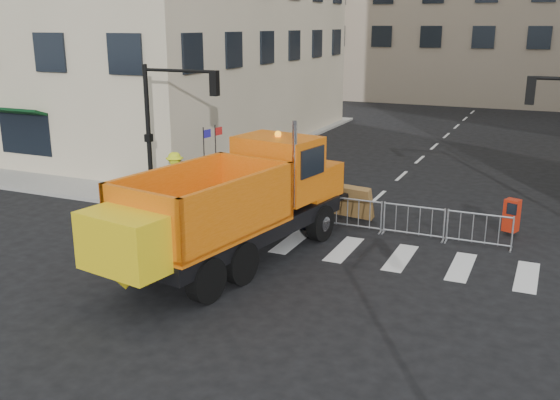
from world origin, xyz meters
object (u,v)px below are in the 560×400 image
at_px(plow_truck, 233,202).
at_px(worker, 175,176).
at_px(cop_a, 314,205).
at_px(newspaper_box, 512,215).
at_px(cop_b, 299,203).
at_px(cop_c, 324,207).

distance_m(plow_truck, worker, 7.09).
relative_size(cop_a, newspaper_box, 1.59).
height_order(plow_truck, newspaper_box, plow_truck).
bearing_deg(worker, plow_truck, -72.28).
distance_m(cop_b, worker, 5.77).
height_order(plow_truck, cop_c, plow_truck).
bearing_deg(newspaper_box, plow_truck, -120.07).
bearing_deg(cop_c, cop_b, -50.94).
xyz_separation_m(cop_c, newspaper_box, (5.88, 2.10, -0.13)).
bearing_deg(cop_b, cop_c, -157.98).
distance_m(cop_c, worker, 6.68).
height_order(cop_c, newspaper_box, cop_c).
bearing_deg(cop_b, worker, 12.81).
relative_size(worker, newspaper_box, 1.70).
xyz_separation_m(cop_b, worker, (-5.69, 0.92, 0.20)).
xyz_separation_m(plow_truck, cop_a, (1.04, 3.85, -0.97)).
bearing_deg(cop_b, plow_truck, 104.58).
distance_m(cop_a, worker, 6.30).
relative_size(cop_c, worker, 0.89).
xyz_separation_m(cop_b, newspaper_box, (6.80, 2.10, -0.18)).
bearing_deg(cop_c, plow_truck, 18.77).
height_order(cop_c, worker, worker).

